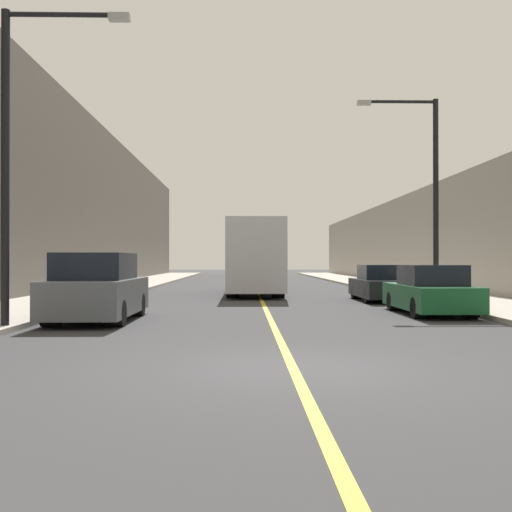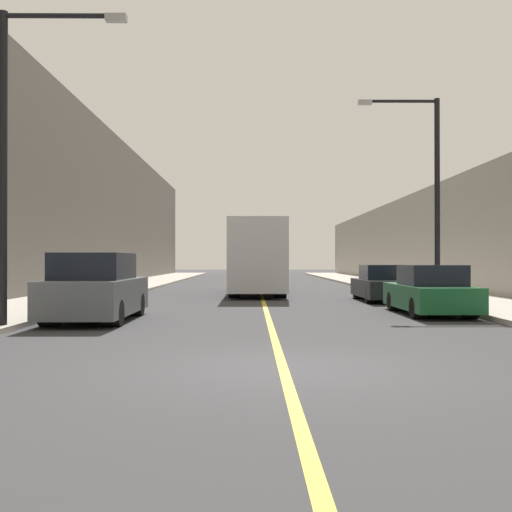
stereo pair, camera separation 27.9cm
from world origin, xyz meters
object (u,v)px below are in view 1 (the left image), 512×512
(car_right_near, at_px, (430,292))
(bus, at_px, (254,257))
(street_lamp_left, at_px, (18,143))
(parked_suv_left, at_px, (97,290))
(car_right_mid, at_px, (380,285))
(street_lamp_right, at_px, (428,185))

(car_right_near, bearing_deg, bus, 114.62)
(car_right_near, distance_m, street_lamp_left, 12.45)
(parked_suv_left, distance_m, street_lamp_left, 4.43)
(parked_suv_left, relative_size, car_right_near, 1.03)
(car_right_near, xyz_separation_m, street_lamp_left, (-11.14, -4.09, 3.78))
(bus, height_order, car_right_mid, bus)
(bus, bearing_deg, car_right_near, -65.38)
(parked_suv_left, relative_size, street_lamp_left, 0.63)
(car_right_mid, bearing_deg, street_lamp_right, -60.85)
(bus, distance_m, street_lamp_left, 16.80)
(car_right_near, height_order, car_right_mid, car_right_near)
(street_lamp_left, height_order, street_lamp_right, street_lamp_right)
(street_lamp_right, bearing_deg, parked_suv_left, -152.64)
(parked_suv_left, relative_size, car_right_mid, 1.06)
(street_lamp_left, distance_m, street_lamp_right, 14.54)
(parked_suv_left, xyz_separation_m, car_right_mid, (9.62, 7.94, -0.19))
(car_right_mid, bearing_deg, car_right_near, -88.40)
(parked_suv_left, bearing_deg, street_lamp_left, -121.55)
(bus, bearing_deg, car_right_mid, -46.68)
(street_lamp_left, bearing_deg, street_lamp_right, 32.62)
(car_right_near, distance_m, street_lamp_right, 5.46)
(street_lamp_left, xyz_separation_m, street_lamp_right, (12.25, 7.84, 0.04))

